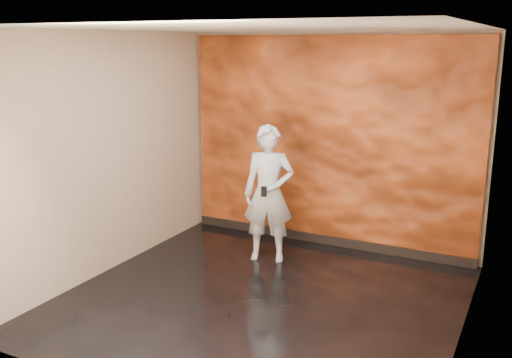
% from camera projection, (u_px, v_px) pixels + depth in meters
% --- Properties ---
extents(room, '(4.02, 4.02, 2.81)m').
position_uv_depth(room, '(262.00, 171.00, 5.75)').
color(room, black).
rests_on(room, ground).
extents(feature_wall, '(3.90, 0.06, 2.75)m').
position_uv_depth(feature_wall, '(329.00, 143.00, 7.45)').
color(feature_wall, orange).
rests_on(feature_wall, ground).
extents(baseboard, '(3.90, 0.04, 0.12)m').
position_uv_depth(baseboard, '(325.00, 239.00, 7.72)').
color(baseboard, black).
rests_on(baseboard, ground).
extents(man, '(0.71, 0.58, 1.70)m').
position_uv_depth(man, '(269.00, 194.00, 7.01)').
color(man, '#A1A7B2').
rests_on(man, ground).
extents(phone, '(0.07, 0.03, 0.13)m').
position_uv_depth(phone, '(264.00, 192.00, 6.75)').
color(phone, black).
rests_on(phone, man).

